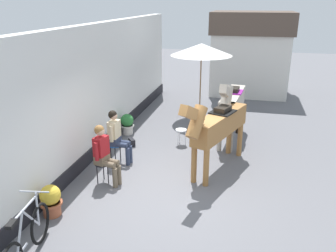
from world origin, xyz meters
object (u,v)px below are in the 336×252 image
at_px(flower_planter_nearest, 51,200).
at_px(saddled_horse_far, 232,103).
at_px(spare_stool_white, 181,131).
at_px(leaning_bicycle, 27,241).
at_px(saddled_horse_near, 218,125).
at_px(flower_planter_farthest, 127,124).
at_px(seated_visitor_far, 117,134).
at_px(satchel_bag, 132,142).
at_px(cafe_parasol, 201,50).
at_px(seated_visitor_near, 104,152).

bearing_deg(flower_planter_nearest, saddled_horse_far, 56.54).
bearing_deg(spare_stool_white, leaning_bicycle, -104.89).
bearing_deg(saddled_horse_near, flower_planter_farthest, 148.02).
xyz_separation_m(seated_visitor_far, satchel_bag, (-0.01, 1.13, -0.68)).
bearing_deg(cafe_parasol, seated_visitor_far, -109.47).
height_order(seated_visitor_near, seated_visitor_far, same).
distance_m(seated_visitor_far, saddled_horse_near, 2.54).
bearing_deg(cafe_parasol, flower_planter_farthest, -131.05).
relative_size(saddled_horse_near, spare_stool_white, 6.23).
distance_m(seated_visitor_near, cafe_parasol, 5.72).
bearing_deg(leaning_bicycle, flower_planter_nearest, 104.94).
bearing_deg(seated_visitor_near, flower_planter_nearest, -109.65).
bearing_deg(saddled_horse_far, saddled_horse_near, -95.69).
distance_m(seated_visitor_far, leaning_bicycle, 3.81).
xyz_separation_m(seated_visitor_far, cafe_parasol, (1.50, 4.23, 1.59)).
bearing_deg(seated_visitor_far, leaning_bicycle, -90.93).
distance_m(seated_visitor_far, saddled_horse_far, 3.49).
bearing_deg(seated_visitor_near, cafe_parasol, 75.45).
xyz_separation_m(flower_planter_farthest, leaning_bicycle, (0.39, -5.79, 0.06)).
relative_size(seated_visitor_near, flower_planter_farthest, 2.17).
height_order(seated_visitor_near, saddled_horse_near, saddled_horse_near).
distance_m(seated_visitor_near, seated_visitor_far, 1.09).
bearing_deg(flower_planter_farthest, saddled_horse_near, -31.98).
distance_m(seated_visitor_far, flower_planter_farthest, 2.10).
bearing_deg(saddled_horse_near, spare_stool_white, 129.95).
xyz_separation_m(saddled_horse_far, leaning_bicycle, (-2.77, -5.96, -0.76)).
relative_size(seated_visitor_far, cafe_parasol, 0.54).
xyz_separation_m(saddled_horse_near, saddled_horse_far, (0.20, 2.01, 0.00)).
distance_m(saddled_horse_far, flower_planter_nearest, 5.69).
distance_m(seated_visitor_far, cafe_parasol, 4.76).
distance_m(spare_stool_white, satchel_bag, 1.45).
bearing_deg(flower_planter_farthest, seated_visitor_far, -77.39).
relative_size(seated_visitor_near, saddled_horse_far, 0.46).
bearing_deg(satchel_bag, flower_planter_farthest, -11.07).
relative_size(flower_planter_farthest, cafe_parasol, 0.25).
xyz_separation_m(spare_stool_white, satchel_bag, (-1.36, -0.40, -0.30)).
relative_size(saddled_horse_far, leaning_bicycle, 1.72).
height_order(flower_planter_nearest, spare_stool_white, flower_planter_nearest).
xyz_separation_m(leaning_bicycle, spare_stool_white, (1.42, 5.32, 0.00)).
relative_size(saddled_horse_near, leaning_bicycle, 1.64).
bearing_deg(spare_stool_white, seated_visitor_far, -131.47).
relative_size(saddled_horse_far, spare_stool_white, 6.51).
distance_m(seated_visitor_near, satchel_bag, 2.32).
bearing_deg(cafe_parasol, satchel_bag, -115.84).
xyz_separation_m(saddled_horse_near, flower_planter_nearest, (-2.91, -2.69, -0.82)).
bearing_deg(cafe_parasol, saddled_horse_near, -76.09).
distance_m(saddled_horse_near, flower_planter_nearest, 4.04).
height_order(saddled_horse_far, leaning_bicycle, saddled_horse_far).
relative_size(cafe_parasol, satchel_bag, 9.21).
height_order(saddled_horse_near, leaning_bicycle, saddled_horse_near).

